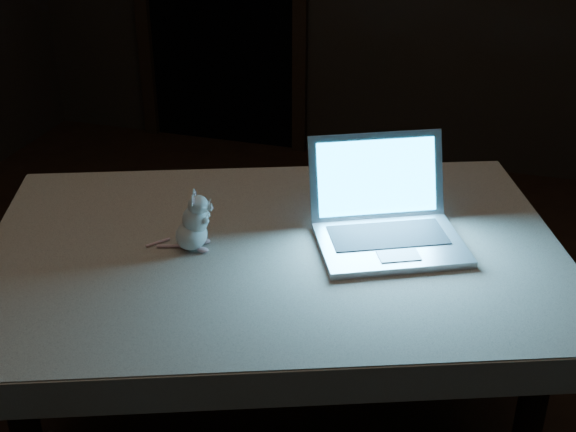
% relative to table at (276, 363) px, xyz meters
% --- Properties ---
extents(table, '(1.71, 1.40, 0.79)m').
position_rel_table_xyz_m(table, '(0.00, 0.00, 0.00)').
color(table, black).
rests_on(table, floor).
extents(tablecloth, '(1.88, 1.75, 0.10)m').
position_rel_table_xyz_m(tablecloth, '(-0.07, 0.01, 0.35)').
color(tablecloth, beige).
rests_on(tablecloth, table).
extents(laptop, '(0.50, 0.47, 0.26)m').
position_rel_table_xyz_m(laptop, '(0.30, 0.08, 0.53)').
color(laptop, '#BCBCC1').
rests_on(laptop, tablecloth).
extents(plush_mouse, '(0.16, 0.16, 0.17)m').
position_rel_table_xyz_m(plush_mouse, '(-0.21, -0.07, 0.48)').
color(plush_mouse, silver).
rests_on(plush_mouse, tablecloth).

